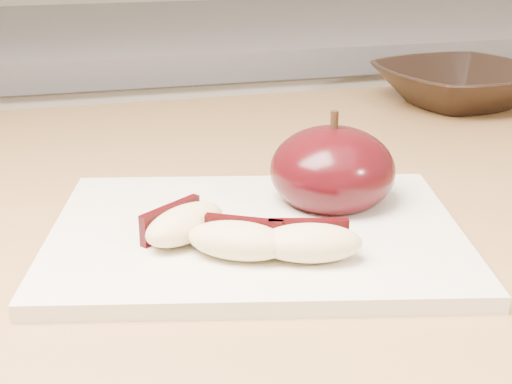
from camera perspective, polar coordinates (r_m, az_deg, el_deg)
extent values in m
cube|color=silver|center=(1.38, -8.51, -7.32)|extent=(2.40, 0.60, 0.90)
cube|color=slate|center=(1.23, -9.71, 12.28)|extent=(2.40, 0.62, 0.04)
cube|color=#AA7F4A|center=(0.57, -1.98, -2.04)|extent=(1.64, 0.64, 0.04)
cube|color=silver|center=(0.48, 0.00, -3.38)|extent=(0.31, 0.26, 0.01)
ellipsoid|color=black|center=(0.52, 6.13, 1.74)|extent=(0.10, 0.10, 0.06)
cylinder|color=black|center=(0.51, 6.29, 5.72)|extent=(0.01, 0.01, 0.01)
ellipsoid|color=beige|center=(0.46, -5.68, -2.57)|extent=(0.07, 0.06, 0.02)
cube|color=black|center=(0.47, -6.85, -2.25)|extent=(0.04, 0.03, 0.02)
ellipsoid|color=beige|center=(0.43, -1.43, -3.91)|extent=(0.07, 0.06, 0.02)
cube|color=black|center=(0.44, -0.97, -3.31)|extent=(0.05, 0.03, 0.02)
ellipsoid|color=beige|center=(0.43, 4.34, -4.08)|extent=(0.07, 0.05, 0.02)
cube|color=black|center=(0.44, 4.20, -3.45)|extent=(0.05, 0.02, 0.02)
imported|color=black|center=(0.87, 15.95, 8.21)|extent=(0.21, 0.21, 0.04)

